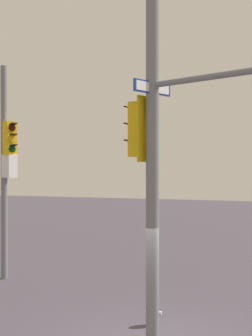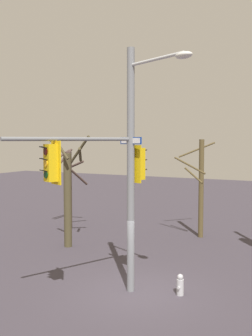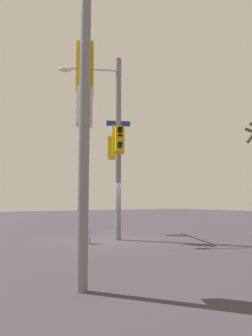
% 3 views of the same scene
% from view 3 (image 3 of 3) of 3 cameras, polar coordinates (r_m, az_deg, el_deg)
% --- Properties ---
extents(ground_plane, '(80.00, 80.00, 0.00)m').
position_cam_3_polar(ground_plane, '(13.71, -2.47, -13.29)').
color(ground_plane, '#3D363F').
extents(main_signal_pole_assembly, '(4.73, 4.54, 8.35)m').
position_cam_3_polar(main_signal_pole_assembly, '(14.55, -2.19, 5.30)').
color(main_signal_pole_assembly, slate).
rests_on(main_signal_pole_assembly, ground).
extents(secondary_pole_assembly, '(0.74, 0.50, 6.93)m').
position_cam_3_polar(secondary_pole_assembly, '(6.52, -7.72, 12.16)').
color(secondary_pole_assembly, slate).
rests_on(secondary_pole_assembly, ground).
extents(fire_hydrant, '(0.38, 0.24, 0.73)m').
position_cam_3_polar(fire_hydrant, '(12.64, -7.11, -12.29)').
color(fire_hydrant, '#B2B2B7').
rests_on(fire_hydrant, ground).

